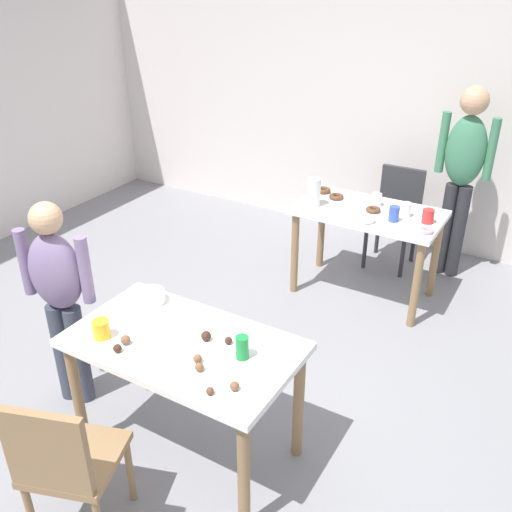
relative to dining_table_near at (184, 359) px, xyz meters
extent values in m
plane|color=gray|center=(-0.10, 0.11, -0.64)|extent=(6.40, 6.40, 0.00)
cube|color=silver|center=(-0.10, 3.31, 0.66)|extent=(6.40, 0.10, 2.60)
cube|color=white|center=(0.00, 0.00, 0.09)|extent=(1.19, 0.68, 0.04)
cylinder|color=olive|center=(-0.54, -0.28, -0.29)|extent=(0.06, 0.06, 0.71)
cylinder|color=olive|center=(0.54, -0.28, -0.29)|extent=(0.06, 0.06, 0.71)
cylinder|color=olive|center=(-0.54, 0.28, -0.29)|extent=(0.06, 0.06, 0.71)
cylinder|color=olive|center=(0.54, 0.28, -0.29)|extent=(0.06, 0.06, 0.71)
cube|color=white|center=(0.21, 2.10, 0.09)|extent=(1.12, 0.64, 0.04)
cylinder|color=olive|center=(-0.29, 1.85, -0.29)|extent=(0.06, 0.06, 0.71)
cylinder|color=olive|center=(0.71, 1.85, -0.29)|extent=(0.06, 0.06, 0.71)
cylinder|color=olive|center=(-0.29, 2.36, -0.29)|extent=(0.06, 0.06, 0.71)
cylinder|color=olive|center=(0.71, 2.36, -0.29)|extent=(0.06, 0.06, 0.71)
cube|color=olive|center=(-0.16, -0.64, -0.21)|extent=(0.51, 0.51, 0.04)
cube|color=olive|center=(-0.10, -0.81, 0.02)|extent=(0.37, 0.16, 0.42)
cylinder|color=olive|center=(-0.37, -0.53, -0.44)|extent=(0.04, 0.04, 0.41)
cylinder|color=olive|center=(-0.05, -0.42, -0.44)|extent=(0.04, 0.04, 0.41)
cube|color=#2D2D33|center=(0.24, 2.70, -0.21)|extent=(0.40, 0.40, 0.04)
cube|color=#2D2D33|center=(0.24, 2.88, 0.02)|extent=(0.38, 0.04, 0.42)
cylinder|color=#2D2D33|center=(0.41, 2.53, -0.44)|extent=(0.04, 0.04, 0.41)
cylinder|color=#2D2D33|center=(0.07, 2.53, -0.44)|extent=(0.04, 0.04, 0.41)
cylinder|color=#2D2D33|center=(0.41, 2.87, -0.44)|extent=(0.04, 0.04, 0.41)
cylinder|color=#2D2D33|center=(0.07, 2.87, -0.44)|extent=(0.04, 0.04, 0.41)
cylinder|color=#383D4C|center=(-0.93, -0.03, -0.30)|extent=(0.11, 0.11, 0.67)
cylinder|color=#383D4C|center=(-0.82, 0.00, -0.30)|extent=(0.11, 0.11, 0.67)
ellipsoid|color=slate|center=(-0.88, -0.01, 0.27)|extent=(0.36, 0.28, 0.48)
sphere|color=tan|center=(-0.88, -0.01, 0.60)|extent=(0.18, 0.18, 0.18)
cylinder|color=slate|center=(-1.06, -0.06, 0.31)|extent=(0.09, 0.09, 0.41)
cylinder|color=slate|center=(-0.69, 0.04, 0.31)|extent=(0.09, 0.09, 0.41)
cylinder|color=#28282D|center=(0.78, 2.81, -0.23)|extent=(0.11, 0.11, 0.82)
cylinder|color=#28282D|center=(0.67, 2.81, -0.23)|extent=(0.11, 0.11, 0.82)
ellipsoid|color=#3D7A56|center=(0.73, 2.81, 0.47)|extent=(0.32, 0.21, 0.58)
sphere|color=tan|center=(0.73, 2.81, 0.87)|extent=(0.22, 0.22, 0.22)
cylinder|color=#3D7A56|center=(0.92, 2.81, 0.52)|extent=(0.07, 0.07, 0.49)
cylinder|color=#3D7A56|center=(0.54, 2.82, 0.52)|extent=(0.07, 0.07, 0.49)
cylinder|color=white|center=(-0.38, 0.21, 0.15)|extent=(0.16, 0.16, 0.07)
cylinder|color=#198438|center=(0.33, 0.04, 0.17)|extent=(0.07, 0.07, 0.12)
cube|color=silver|center=(-0.04, -0.12, 0.11)|extent=(0.17, 0.02, 0.01)
cylinder|color=yellow|center=(-0.38, -0.18, 0.16)|extent=(0.09, 0.09, 0.10)
sphere|color=brown|center=(0.17, -0.10, 0.13)|extent=(0.04, 0.04, 0.04)
sphere|color=brown|center=(0.21, -0.14, 0.13)|extent=(0.04, 0.04, 0.04)
sphere|color=#3D2319|center=(0.10, 0.07, 0.14)|extent=(0.05, 0.05, 0.05)
sphere|color=brown|center=(-0.23, -0.16, 0.13)|extent=(0.05, 0.05, 0.05)
sphere|color=brown|center=(0.35, -0.25, 0.13)|extent=(0.04, 0.04, 0.04)
sphere|color=#3D2319|center=(0.21, 0.10, 0.13)|extent=(0.04, 0.04, 0.04)
sphere|color=brown|center=(-0.47, -0.08, 0.13)|extent=(0.04, 0.04, 0.04)
sphere|color=brown|center=(0.43, -0.17, 0.13)|extent=(0.04, 0.04, 0.04)
sphere|color=#3D2319|center=(-0.23, -0.23, 0.13)|extent=(0.04, 0.04, 0.04)
cylinder|color=white|center=(-0.20, 1.96, 0.22)|extent=(0.11, 0.11, 0.22)
cylinder|color=white|center=(0.49, 2.12, 0.17)|extent=(0.07, 0.07, 0.11)
cylinder|color=white|center=(0.23, 2.21, 0.16)|extent=(0.08, 0.08, 0.10)
cylinder|color=#3351B2|center=(0.44, 2.00, 0.17)|extent=(0.08, 0.08, 0.12)
cylinder|color=red|center=(0.67, 2.10, 0.16)|extent=(0.09, 0.09, 0.11)
torus|color=brown|center=(0.25, 2.09, 0.13)|extent=(0.12, 0.12, 0.03)
torus|color=white|center=(0.12, 2.27, 0.13)|extent=(0.12, 0.12, 0.04)
torus|color=pink|center=(0.71, 1.93, 0.13)|extent=(0.10, 0.10, 0.03)
torus|color=brown|center=(-0.10, 2.19, 0.13)|extent=(0.12, 0.12, 0.04)
torus|color=white|center=(0.27, 1.89, 0.13)|extent=(0.14, 0.14, 0.04)
torus|color=brown|center=(-0.25, 2.27, 0.13)|extent=(0.13, 0.13, 0.04)
camera|label=1|loc=(1.52, -1.83, 1.84)|focal=39.73mm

